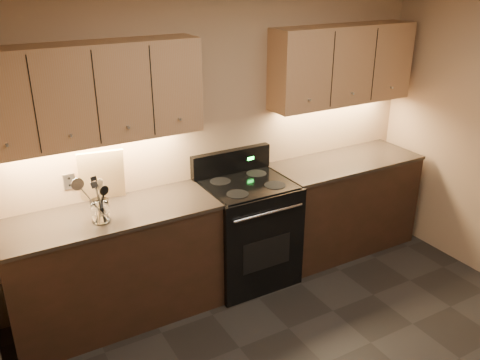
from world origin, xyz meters
The scene contains 14 objects.
wall_back centered at (0.00, 2.00, 1.30)m, with size 4.00×0.04×2.60m, color #9C795B.
counter_left centered at (-1.10, 1.70, 0.47)m, with size 1.62×0.62×0.93m.
counter_right centered at (1.18, 1.70, 0.47)m, with size 1.46×0.62×0.93m.
stove centered at (0.08, 1.68, 0.48)m, with size 0.76×0.68×1.14m.
upper_cab_left centered at (-1.10, 1.85, 1.80)m, with size 1.60×0.30×0.70m, color #A37951.
upper_cab_right centered at (1.18, 1.85, 1.80)m, with size 1.44×0.30×0.70m, color #A37951.
outlet_plate centered at (-1.30, 1.99, 1.12)m, with size 0.09×0.01×0.12m, color #B2B5BA.
utensil_crock centered at (-1.18, 1.60, 1.01)m, with size 0.17×0.17×0.17m.
cutting_board centered at (-1.07, 1.94, 1.14)m, with size 0.34×0.02×0.43m, color tan.
wooden_spoon centered at (-1.20, 1.59, 1.09)m, with size 0.06×0.06×0.29m, color tan, non-canonical shape.
black_spoon centered at (-1.20, 1.62, 1.09)m, with size 0.06×0.06×0.30m, color black, non-canonical shape.
black_turner centered at (-1.17, 1.58, 1.11)m, with size 0.08×0.08×0.34m, color black, non-canonical shape.
steel_spatula centered at (-1.15, 1.61, 1.12)m, with size 0.08×0.08×0.35m, color silver, non-canonical shape.
steel_skimmer centered at (-1.15, 1.59, 1.13)m, with size 0.09×0.09×0.37m, color silver, non-canonical shape.
Camera 1 is at (-1.93, -1.72, 2.63)m, focal length 38.00 mm.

